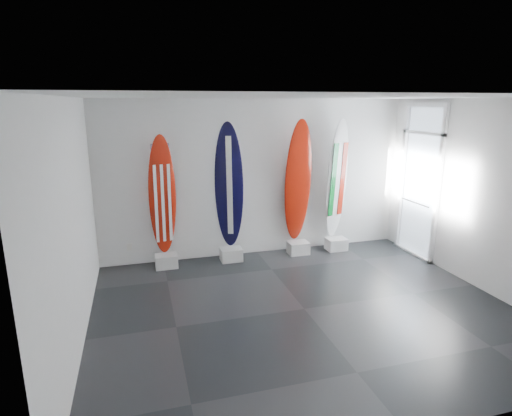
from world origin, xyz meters
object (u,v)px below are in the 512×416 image
object	(u,v)px
surfboard_navy	(229,186)
surfboard_italy	(337,180)
surfboard_usa	(162,196)
surfboard_swiss	(298,182)

from	to	relation	value
surfboard_navy	surfboard_italy	world-z (taller)	surfboard_italy
surfboard_usa	surfboard_swiss	xyz separation A→B (m)	(2.58, 0.00, 0.12)
surfboard_navy	surfboard_italy	distance (m)	2.20
surfboard_navy	surfboard_swiss	distance (m)	1.37
surfboard_swiss	surfboard_italy	bearing A→B (deg)	-1.94
surfboard_navy	surfboard_swiss	world-z (taller)	surfboard_swiss
surfboard_usa	surfboard_italy	world-z (taller)	surfboard_italy
surfboard_usa	surfboard_navy	world-z (taller)	surfboard_navy
surfboard_navy	surfboard_italy	size ratio (longest dim) A/B	0.99
surfboard_navy	surfboard_swiss	size ratio (longest dim) A/B	0.98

